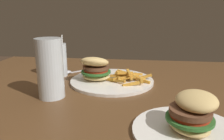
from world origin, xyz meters
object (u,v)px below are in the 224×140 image
Objects in this scene: spoon at (68,72)px; meal_plate_far at (190,122)px; meal_plate_near at (106,75)px; beer_glass at (50,71)px; juice_glass at (58,61)px.

spoon is 0.60m from meal_plate_far.
meal_plate_near is at bearing 110.33° from spoon.
meal_plate_far is (-0.42, 0.43, 0.02)m from spoon.
spoon is (0.04, -0.26, -0.08)m from beer_glass.
beer_glass is 0.24m from juice_glass.
beer_glass reaches higher than spoon.
beer_glass is 0.75× the size of meal_plate_far.
beer_glass is 0.28m from spoon.
meal_plate_near is at bearing -131.52° from beer_glass.
beer_glass reaches higher than juice_glass.
meal_plate_near is 1.85× the size of juice_glass.
meal_plate_near reaches higher than spoon.
juice_glass is at bearing -16.24° from meal_plate_near.
beer_glass is 1.09× the size of juice_glass.
juice_glass is at bearing -74.51° from beer_glass.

